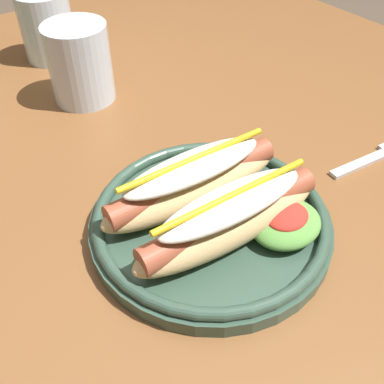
{
  "coord_description": "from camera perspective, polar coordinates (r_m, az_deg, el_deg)",
  "views": [
    {
      "loc": [
        -0.14,
        -0.4,
        1.08
      ],
      "look_at": [
        0.06,
        -0.13,
        0.77
      ],
      "focal_mm": 42.28,
      "sensor_mm": 36.0,
      "label": 1
    }
  ],
  "objects": [
    {
      "name": "water_cup",
      "position": [
        0.65,
        -13.97,
        15.48
      ],
      "size": [
        0.08,
        0.08,
        0.1
      ],
      "primitive_type": "cylinder",
      "color": "silver",
      "rests_on": "dining_table"
    },
    {
      "name": "fork",
      "position": [
        0.59,
        22.34,
        4.19
      ],
      "size": [
        0.12,
        0.04,
        0.0
      ],
      "rotation": [
        0.0,
        0.0,
        -0.14
      ],
      "color": "silver",
      "rests_on": "dining_table"
    },
    {
      "name": "hot_dog_plate",
      "position": [
        0.44,
        2.77,
        -2.49
      ],
      "size": [
        0.24,
        0.24,
        0.08
      ],
      "color": "#334C3D",
      "rests_on": "dining_table"
    },
    {
      "name": "dining_table",
      "position": [
        0.6,
        -12.64,
        -4.16
      ],
      "size": [
        1.27,
        1.02,
        0.74
      ],
      "color": "brown",
      "rests_on": "ground_plane"
    },
    {
      "name": "extra_cup",
      "position": [
        0.78,
        -17.85,
        19.26
      ],
      "size": [
        0.08,
        0.08,
        0.1
      ],
      "primitive_type": "cylinder",
      "color": "silver",
      "rests_on": "dining_table"
    }
  ]
}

